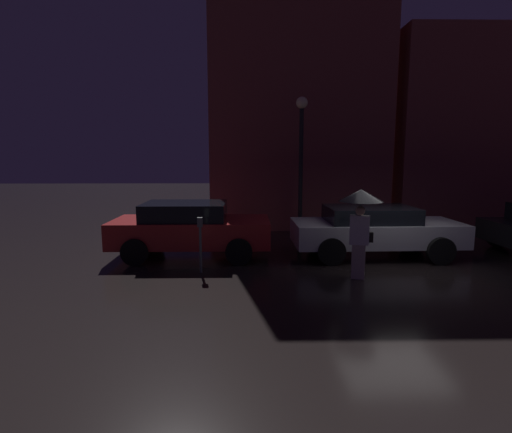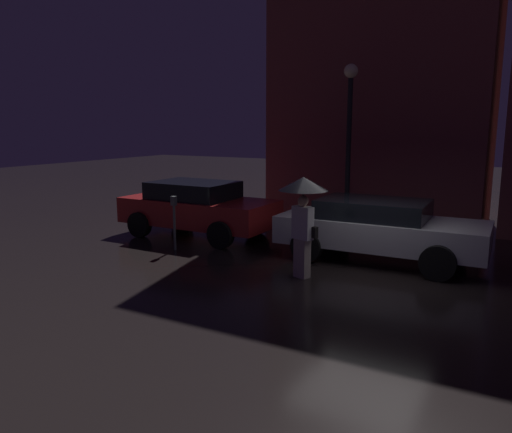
{
  "view_description": "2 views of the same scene",
  "coord_description": "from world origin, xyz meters",
  "px_view_note": "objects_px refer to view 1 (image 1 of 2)",
  "views": [
    {
      "loc": [
        -3.51,
        -9.22,
        2.73
      ],
      "look_at": [
        -3.33,
        0.55,
        1.23
      ],
      "focal_mm": 28.0,
      "sensor_mm": 36.0,
      "label": 1
    },
    {
      "loc": [
        2.81,
        -9.38,
        2.99
      ],
      "look_at": [
        -2.72,
        0.47,
        0.9
      ],
      "focal_mm": 35.0,
      "sensor_mm": 36.0,
      "label": 2
    }
  ],
  "objects_px": {
    "parked_car_red": "(190,228)",
    "parked_car_silver": "(374,229)",
    "pedestrian_with_umbrella": "(360,210)",
    "street_lamp_near": "(301,146)",
    "parking_meter": "(200,239)"
  },
  "relations": [
    {
      "from": "pedestrian_with_umbrella",
      "to": "parking_meter",
      "type": "bearing_deg",
      "value": -170.37
    },
    {
      "from": "parked_car_red",
      "to": "parked_car_silver",
      "type": "relative_size",
      "value": 0.94
    },
    {
      "from": "parked_car_silver",
      "to": "pedestrian_with_umbrella",
      "type": "distance_m",
      "value": 2.33
    },
    {
      "from": "parked_car_silver",
      "to": "street_lamp_near",
      "type": "relative_size",
      "value": 0.98
    },
    {
      "from": "pedestrian_with_umbrella",
      "to": "parking_meter",
      "type": "height_order",
      "value": "pedestrian_with_umbrella"
    },
    {
      "from": "parked_car_silver",
      "to": "street_lamp_near",
      "type": "distance_m",
      "value": 3.92
    },
    {
      "from": "parked_car_red",
      "to": "parking_meter",
      "type": "distance_m",
      "value": 1.65
    },
    {
      "from": "parking_meter",
      "to": "pedestrian_with_umbrella",
      "type": "bearing_deg",
      "value": -7.95
    },
    {
      "from": "pedestrian_with_umbrella",
      "to": "parking_meter",
      "type": "distance_m",
      "value": 3.69
    },
    {
      "from": "pedestrian_with_umbrella",
      "to": "street_lamp_near",
      "type": "bearing_deg",
      "value": 116.36
    },
    {
      "from": "parked_car_silver",
      "to": "pedestrian_with_umbrella",
      "type": "xyz_separation_m",
      "value": [
        -0.96,
        -1.96,
        0.81
      ]
    },
    {
      "from": "parked_car_red",
      "to": "street_lamp_near",
      "type": "xyz_separation_m",
      "value": [
        3.32,
        2.57,
        2.26
      ]
    },
    {
      "from": "parked_car_red",
      "to": "parked_car_silver",
      "type": "bearing_deg",
      "value": -1.18
    },
    {
      "from": "parking_meter",
      "to": "street_lamp_near",
      "type": "distance_m",
      "value": 5.51
    },
    {
      "from": "parked_car_red",
      "to": "street_lamp_near",
      "type": "relative_size",
      "value": 0.91
    }
  ]
}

